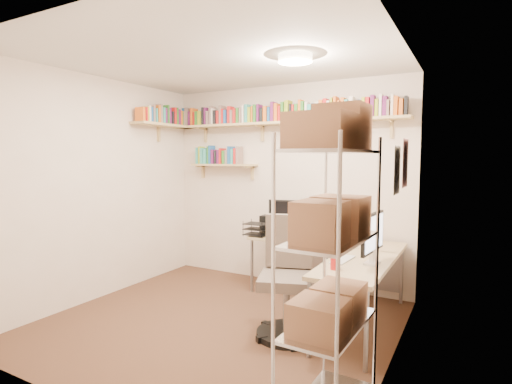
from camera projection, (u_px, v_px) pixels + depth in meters
ground at (218, 323)px, 3.86m from camera, size 3.20×3.20×0.00m
room_shell at (217, 163)px, 3.73m from camera, size 3.24×3.04×2.52m
wall_shelves at (247, 123)px, 5.02m from camera, size 3.12×1.09×0.80m
corner_desk at (321, 245)px, 4.31m from camera, size 1.78×1.70×1.16m
office_chair at (287, 285)px, 3.59m from camera, size 0.60×0.61×1.07m
wire_rack at (331, 224)px, 2.26m from camera, size 0.39×0.76×1.91m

